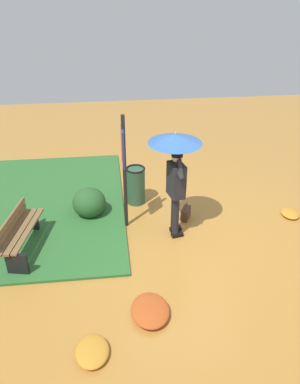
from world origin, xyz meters
The scene contains 11 objects.
ground_plane centered at (0.00, 0.00, 0.00)m, with size 18.00×18.00×0.00m, color #B27A33.
grass_verge centered at (1.44, 3.07, 0.03)m, with size 4.80×4.00×0.05m.
person_with_umbrella centered at (0.23, 0.16, 1.55)m, with size 0.96×0.96×2.04m.
info_sign_post centered at (0.55, 1.06, 1.44)m, with size 0.44×0.07×2.30m.
handbag centered at (0.66, -0.18, 0.13)m, with size 0.33×0.26×0.37m.
park_bench centered at (-0.07, 2.97, 0.40)m, with size 1.41×0.63×0.75m.
trash_bin centered at (1.42, 0.78, 0.42)m, with size 0.42×0.42×0.83m.
shrub_cluster centered at (1.04, 1.76, 0.29)m, with size 0.75×0.68×0.61m.
leaf_pile_near_person centered at (-1.81, 0.84, 0.08)m, with size 0.72×0.58×0.16m.
leaf_pile_by_bench centered at (-2.41, 1.69, 0.06)m, with size 0.57×0.45×0.12m.
leaf_pile_far_path centered at (0.51, -2.36, 0.05)m, with size 0.45×0.36×0.10m.
Camera 1 is at (-5.90, 1.32, 4.48)m, focal length 36.46 mm.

